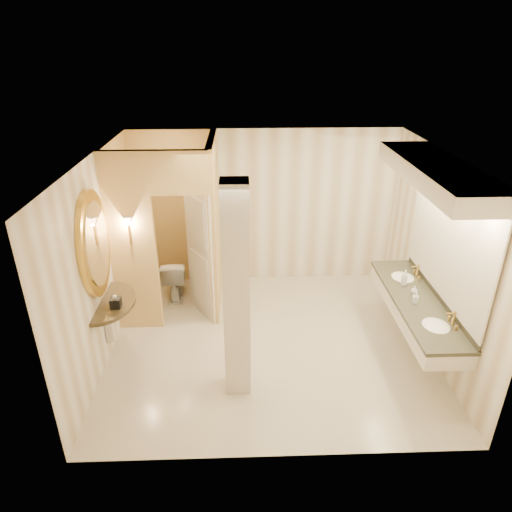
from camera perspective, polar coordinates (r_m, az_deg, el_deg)
The scene contains 16 objects.
floor at distance 6.76m, azimuth 1.67°, elevation -10.73°, with size 4.50×4.50×0.00m, color beige.
ceiling at distance 5.60m, azimuth 2.03°, elevation 12.09°, with size 4.50×4.50×0.00m, color white.
wall_back at distance 7.90m, azimuth 0.89°, elevation 5.99°, with size 4.50×0.02×2.70m, color white.
wall_front at distance 4.36m, azimuth 3.57°, elevation -12.08°, with size 4.50×0.02×2.70m, color white.
wall_left at distance 6.33m, azimuth -18.95°, elevation -0.71°, with size 0.02×4.00×2.70m, color white.
wall_right at distance 6.60m, azimuth 21.73°, elevation -0.07°, with size 0.02×4.00×2.70m, color white.
toilet_closet at distance 6.95m, azimuth -8.02°, elevation 3.22°, with size 1.50×1.55×2.70m.
wall_sconce at distance 6.47m, azimuth -15.69°, elevation 4.05°, with size 0.14×0.14×0.42m.
vanity at distance 6.13m, azimuth 20.86°, elevation 1.00°, with size 0.75×2.47×2.09m.
console_shelf at distance 6.14m, azimuth -19.13°, elevation -1.61°, with size 1.06×1.06×1.98m.
pillar at distance 5.25m, azimuth -2.45°, elevation -4.82°, with size 0.31×0.31×2.70m, color silver.
tissue_box at distance 6.15m, azimuth -17.14°, elevation -5.61°, with size 0.13×0.13×0.13m, color black.
toilet at distance 7.80m, azimuth -10.13°, elevation -2.70°, with size 0.40×0.70×0.72m, color white.
soap_bottle_a at distance 6.32m, azimuth 19.33°, elevation -4.94°, with size 0.07×0.07×0.15m, color beige.
soap_bottle_b at distance 6.54m, azimuth 19.18°, elevation -4.02°, with size 0.09×0.09×0.11m, color silver.
soap_bottle_c at distance 6.68m, azimuth 18.09°, elevation -2.59°, with size 0.09×0.09×0.23m, color #C6B28C.
Camera 1 is at (-0.39, -5.42, 4.02)m, focal length 32.00 mm.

